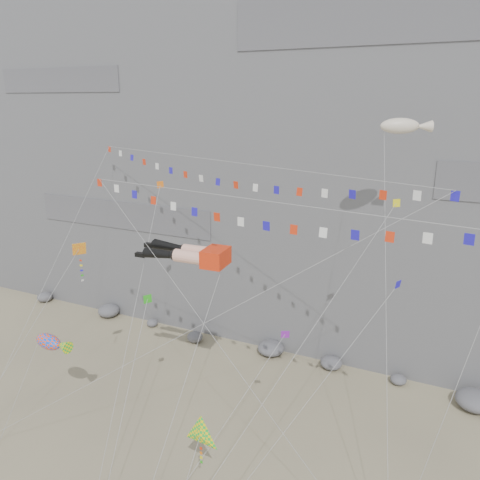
{
  "coord_description": "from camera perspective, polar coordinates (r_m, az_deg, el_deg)",
  "views": [
    {
      "loc": [
        14.35,
        -21.33,
        23.95
      ],
      "look_at": [
        0.35,
        9.0,
        13.94
      ],
      "focal_mm": 35.0,
      "sensor_mm": 36.0,
      "label": 1
    }
  ],
  "objects": [
    {
      "name": "ground",
      "position": [
        35.13,
        -7.47,
        -26.47
      ],
      "size": [
        120.0,
        120.0,
        0.0
      ],
      "primitive_type": "plane",
      "color": "gray",
      "rests_on": "ground"
    },
    {
      "name": "cliff",
      "position": [
        55.24,
        10.19,
        17.52
      ],
      "size": [
        80.0,
        28.0,
        50.0
      ],
      "primitive_type": "cube",
      "color": "slate",
      "rests_on": "ground"
    },
    {
      "name": "talus_boulders",
      "position": [
        47.12,
        3.79,
        -13.07
      ],
      "size": [
        60.0,
        3.0,
        1.2
      ],
      "primitive_type": null,
      "color": "slate",
      "rests_on": "ground"
    },
    {
      "name": "legs_kite",
      "position": [
        32.32,
        -5.99,
        -1.73
      ],
      "size": [
        7.39,
        15.17,
        19.7
      ],
      "rotation": [
        0.0,
        0.0,
        0.05
      ],
      "color": "red",
      "rests_on": "ground"
    },
    {
      "name": "flag_banner_upper",
      "position": [
        35.71,
        -1.7,
        9.52
      ],
      "size": [
        31.86,
        20.55,
        27.93
      ],
      "color": "red",
      "rests_on": "ground"
    },
    {
      "name": "flag_banner_lower",
      "position": [
        27.28,
        1.68,
        4.92
      ],
      "size": [
        26.37,
        6.72,
        21.29
      ],
      "color": "red",
      "rests_on": "ground"
    },
    {
      "name": "harlequin_kite",
      "position": [
        35.12,
        -19.06,
        -1.11
      ],
      "size": [
        7.1,
        8.72,
        16.87
      ],
      "color": "red",
      "rests_on": "ground"
    },
    {
      "name": "fish_windsock",
      "position": [
        37.56,
        -22.31,
        -11.41
      ],
      "size": [
        4.28,
        4.32,
        8.17
      ],
      "color": "#FF450D",
      "rests_on": "ground"
    },
    {
      "name": "delta_kite",
      "position": [
        28.65,
        -4.87,
        -22.66
      ],
      "size": [
        2.51,
        6.65,
        8.51
      ],
      "color": "yellow",
      "rests_on": "ground"
    },
    {
      "name": "blimp_windsock",
      "position": [
        34.12,
        18.9,
        12.91
      ],
      "size": [
        5.19,
        15.35,
        26.46
      ],
      "color": "beige",
      "rests_on": "ground"
    },
    {
      "name": "small_kite_a",
      "position": [
        36.79,
        -9.83,
        6.01
      ],
      "size": [
        4.63,
        15.36,
        23.28
      ],
      "color": "orange",
      "rests_on": "ground"
    },
    {
      "name": "small_kite_b",
      "position": [
        29.78,
        5.29,
        -11.72
      ],
      "size": [
        5.58,
        9.9,
        14.44
      ],
      "color": "purple",
      "rests_on": "ground"
    },
    {
      "name": "small_kite_c",
      "position": [
        31.72,
        -11.27,
        -7.38
      ],
      "size": [
        2.64,
        9.62,
        14.52
      ],
      "color": "#22A018",
      "rests_on": "ground"
    },
    {
      "name": "small_kite_d",
      "position": [
        30.4,
        17.94,
        3.37
      ],
      "size": [
        9.65,
        14.66,
        24.38
      ],
      "color": "yellow",
      "rests_on": "ground"
    },
    {
      "name": "small_kite_e",
      "position": [
        28.15,
        18.09,
        -6.01
      ],
      "size": [
        9.11,
        10.54,
        19.07
      ],
      "color": "#1F15BB",
      "rests_on": "ground"
    }
  ]
}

